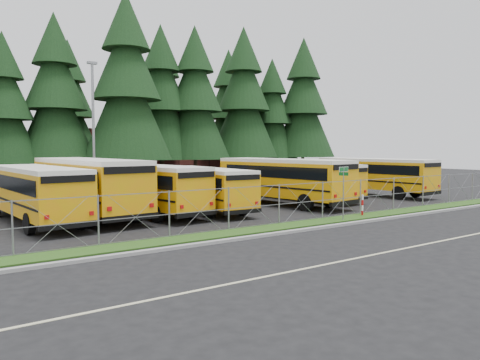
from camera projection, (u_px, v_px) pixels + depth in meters
name	position (u px, v px, depth m)	size (l,w,h in m)	color
ground	(322.00, 215.00, 26.24)	(120.00, 120.00, 0.00)	black
curb	(366.00, 221.00, 23.70)	(50.00, 0.25, 0.12)	gray
grass_verge	(345.00, 218.00, 24.85)	(50.00, 1.40, 0.06)	#1B3F12
road_lane_line	(459.00, 237.00, 19.71)	(50.00, 0.12, 0.01)	beige
chainlink_fence	(336.00, 199.00, 25.35)	(44.00, 0.10, 2.00)	gray
brick_building	(138.00, 153.00, 62.09)	(22.00, 10.00, 6.00)	brown
bus_0	(35.00, 195.00, 23.36)	(2.56, 10.85, 2.84)	#D6A306
bus_1	(86.00, 188.00, 25.61)	(2.86, 12.12, 3.18)	#D6A306
bus_2	(143.00, 190.00, 26.54)	(2.53, 10.72, 2.81)	#D6A306
bus_3	(203.00, 189.00, 27.93)	(2.32, 9.84, 2.58)	#D6A306
bus_5	(279.00, 182.00, 31.09)	(2.74, 11.62, 3.05)	#D6A306
bus_6	(305.00, 182.00, 33.88)	(2.40, 10.16, 2.66)	#D6A306
bus_east	(371.00, 177.00, 37.14)	(2.63, 11.14, 2.92)	#D6A306
street_sign	(344.00, 182.00, 24.08)	(0.83, 0.55, 2.81)	gray
striped_bollard	(362.00, 205.00, 25.85)	(0.11, 0.11, 1.20)	#B20C0C
light_standard	(93.00, 125.00, 34.89)	(0.70, 0.35, 10.14)	gray
conifer_2	(4.00, 112.00, 39.85)	(6.18, 6.18, 13.66)	black
conifer_3	(56.00, 101.00, 42.39)	(7.22, 7.22, 15.98)	black
conifer_4	(127.00, 90.00, 43.35)	(8.22, 8.22, 18.18)	black
conifer_5	(161.00, 104.00, 50.45)	(7.68, 7.68, 16.99)	black
conifer_6	(195.00, 104.00, 51.29)	(7.72, 7.72, 17.08)	black
conifer_7	(244.00, 103.00, 55.45)	(8.14, 8.14, 18.01)	black
conifer_8	(272.00, 118.00, 59.05)	(6.77, 6.77, 14.96)	black
conifer_9	(303.00, 108.00, 59.55)	(8.00, 8.00, 17.68)	black
conifer_11	(69.00, 111.00, 52.57)	(7.18, 7.18, 15.88)	black
conifer_12	(162.00, 107.00, 55.50)	(7.77, 7.77, 17.19)	black
conifer_13	(229.00, 113.00, 62.27)	(7.58, 7.58, 16.75)	black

